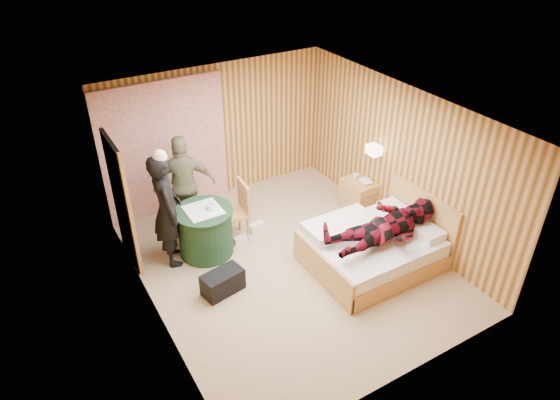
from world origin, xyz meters
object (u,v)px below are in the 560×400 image
chair_far (186,203)px  man_at_table (185,185)px  round_table (205,231)px  duffel_bag (223,282)px  wall_lamp (374,150)px  woman_standing (167,210)px  bed (372,247)px  man_on_bed (388,219)px  nightstand (358,195)px  chair_near (237,207)px

chair_far → man_at_table: man_at_table is taller
round_table → duffel_bag: bearing=-99.8°
wall_lamp → woman_standing: size_ratio=0.14×
bed → man_on_bed: man_on_bed is taller
nightstand → duffel_bag: 3.11m
wall_lamp → round_table: bearing=170.7°
duffel_bag → chair_near: bearing=43.0°
woman_standing → chair_far: bearing=-31.0°
round_table → woman_standing: bearing=169.4°
bed → chair_far: (-2.12, 2.26, 0.24)m
round_table → chair_near: 0.65m
bed → chair_far: bearing=133.1°
wall_lamp → chair_near: 2.45m
chair_near → duffel_bag: (-0.79, -1.08, -0.43)m
man_at_table → nightstand: bearing=176.5°
woman_standing → man_at_table: 0.85m
man_at_table → bed: bearing=148.2°
round_table → chair_far: bearing=91.5°
man_on_bed → man_at_table: bearing=129.9°
nightstand → chair_near: size_ratio=0.60×
man_on_bed → wall_lamp: bearing=59.3°
round_table → chair_near: chair_near is taller
chair_near → man_on_bed: (1.51, -1.87, 0.34)m
bed → nightstand: (0.75, 1.30, 0.01)m
bed → man_on_bed: 0.68m
nightstand → woman_standing: 3.46m
chair_near → round_table: bearing=-75.1°
chair_near → chair_far: bearing=-128.3°
round_table → chair_far: size_ratio=0.98×
wall_lamp → nightstand: size_ratio=0.42×
woman_standing → man_at_table: size_ratio=1.06×
wall_lamp → man_at_table: man_at_table is taller
duffel_bag → man_at_table: man_at_table is taller
bed → man_at_table: bearing=132.3°
nightstand → woman_standing: woman_standing is taller
round_table → bed: bearing=-36.4°
chair_far → chair_near: 0.89m
chair_near → man_on_bed: size_ratio=0.58×
duffel_bag → man_on_bed: (2.29, -0.79, 0.77)m
nightstand → chair_far: 3.04m
nightstand → chair_far: bearing=161.5°
chair_near → duffel_bag: chair_near is taller
chair_far → bed: bearing=-60.2°
round_table → man_on_bed: 2.82m
nightstand → round_table: size_ratio=0.67×
woman_standing → nightstand: bearing=-87.2°
nightstand → wall_lamp: bearing=-79.3°
round_table → woman_standing: size_ratio=0.50×
man_on_bed → woman_standing: bearing=144.8°
wall_lamp → nightstand: 1.02m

